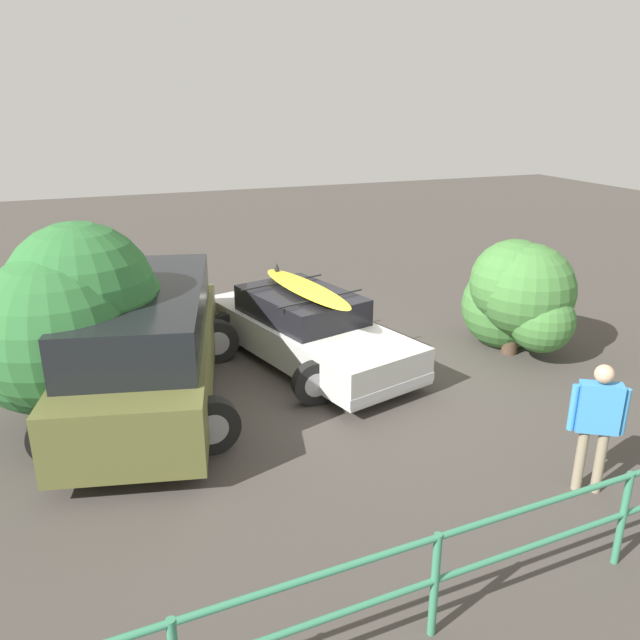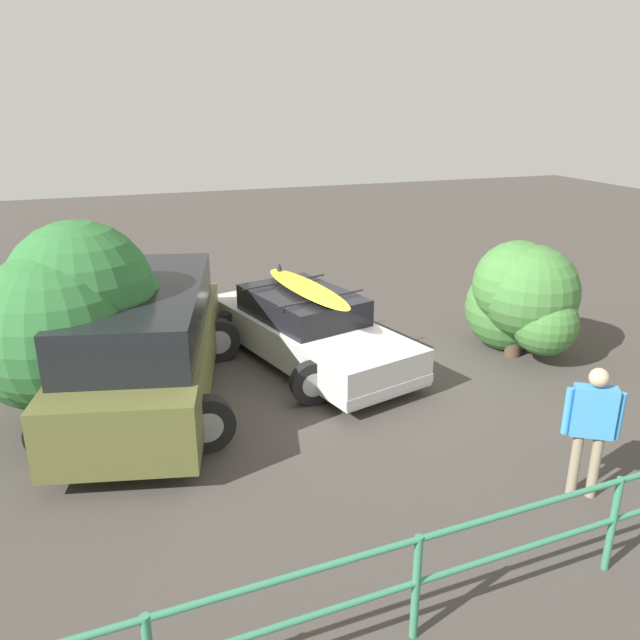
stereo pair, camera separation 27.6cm
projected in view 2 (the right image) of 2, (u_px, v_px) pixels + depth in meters
The scene contains 7 objects.
ground_plane at pixel (342, 378), 10.08m from camera, with size 44.00×44.00×0.02m, color #423D38.
sedan_car at pixel (307, 328), 10.52m from camera, with size 2.94×4.62×1.48m.
suv_car at pixel (146, 343), 8.98m from camera, with size 3.21×5.18×1.79m.
person_bystander at pixel (592, 421), 6.78m from camera, with size 0.53×0.39×1.57m.
railing_fence at pixel (523, 537), 5.37m from camera, with size 10.58×0.59×1.01m.
bush_near_left at pixel (522, 298), 10.70m from camera, with size 1.71×2.30×2.08m.
bush_near_right at pixel (70, 323), 8.39m from camera, with size 2.64×2.82×2.84m.
Camera 2 is at (3.37, 8.54, 4.26)m, focal length 35.00 mm.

